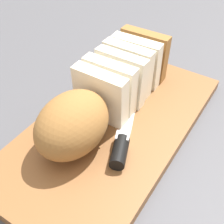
% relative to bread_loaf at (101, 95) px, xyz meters
% --- Properties ---
extents(ground_plane, '(3.00, 3.00, 0.00)m').
position_rel_bread_loaf_xyz_m(ground_plane, '(-0.01, -0.03, -0.07)').
color(ground_plane, '#4C4C51').
extents(cutting_board, '(0.48, 0.27, 0.02)m').
position_rel_bread_loaf_xyz_m(cutting_board, '(-0.01, -0.03, -0.06)').
color(cutting_board, brown).
rests_on(cutting_board, ground_plane).
extents(bread_loaf, '(0.34, 0.12, 0.10)m').
position_rel_bread_loaf_xyz_m(bread_loaf, '(0.00, 0.00, 0.00)').
color(bread_loaf, '#996633').
rests_on(bread_loaf, cutting_board).
extents(bread_knife, '(0.23, 0.12, 0.03)m').
position_rel_bread_loaf_xyz_m(bread_knife, '(-0.04, -0.07, -0.04)').
color(bread_knife, silver).
rests_on(bread_knife, cutting_board).
extents(crumb_near_knife, '(0.00, 0.00, 0.00)m').
position_rel_bread_loaf_xyz_m(crumb_near_knife, '(-0.07, -0.04, -0.05)').
color(crumb_near_knife, '#A8753D').
rests_on(crumb_near_knife, cutting_board).
extents(crumb_near_loaf, '(0.01, 0.01, 0.01)m').
position_rel_bread_loaf_xyz_m(crumb_near_loaf, '(0.00, 0.04, -0.05)').
color(crumb_near_loaf, '#A8753D').
rests_on(crumb_near_loaf, cutting_board).
extents(crumb_stray_left, '(0.01, 0.01, 0.01)m').
position_rel_bread_loaf_xyz_m(crumb_stray_left, '(-0.08, 0.03, -0.05)').
color(crumb_stray_left, '#A8753D').
rests_on(crumb_stray_left, cutting_board).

